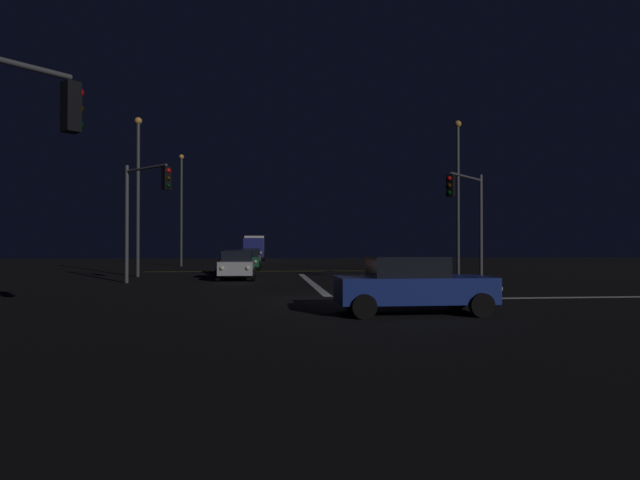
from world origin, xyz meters
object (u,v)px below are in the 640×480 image
(sedan_gray, at_px, (250,258))
(streetlamp_right_near, at_px, (458,187))
(traffic_signal_nw, at_px, (143,201))
(sedan_white, at_px, (250,256))
(streetlamp_left_near, at_px, (138,185))
(sedan_green, at_px, (247,260))
(traffic_signal_ne, at_px, (468,206))
(box_truck, at_px, (254,247))
(streetlamp_left_far, at_px, (181,202))
(sedan_orange, at_px, (252,255))
(sedan_red, at_px, (238,262))
(sedan_blue_crossing, at_px, (412,285))
(sedan_silver, at_px, (237,265))

(sedan_gray, height_order, streetlamp_right_near, streetlamp_right_near)
(sedan_gray, bearing_deg, traffic_signal_nw, -102.55)
(sedan_white, relative_size, streetlamp_left_near, 0.45)
(sedan_white, xyz_separation_m, streetlamp_left_near, (-6.08, -20.57, 4.69))
(sedan_green, distance_m, traffic_signal_ne, 18.63)
(streetlamp_left_near, distance_m, streetlamp_right_near, 19.85)
(traffic_signal_ne, bearing_deg, sedan_gray, 119.74)
(sedan_white, distance_m, box_truck, 13.42)
(streetlamp_left_far, bearing_deg, box_truck, 71.08)
(sedan_gray, distance_m, sedan_orange, 12.78)
(traffic_signal_ne, distance_m, streetlamp_left_near, 19.13)
(traffic_signal_ne, distance_m, streetlamp_right_near, 6.87)
(sedan_white, bearing_deg, streetlamp_right_near, -56.19)
(sedan_gray, xyz_separation_m, sedan_orange, (-0.22, 12.78, 0.00))
(sedan_red, relative_size, sedan_white, 1.00)
(sedan_red, height_order, traffic_signal_nw, traffic_signal_nw)
(sedan_green, height_order, streetlamp_left_far, streetlamp_left_far)
(streetlamp_left_near, bearing_deg, sedan_white, 73.54)
(sedan_red, bearing_deg, traffic_signal_nw, -115.07)
(sedan_gray, distance_m, sedan_blue_crossing, 32.75)
(sedan_red, distance_m, sedan_green, 5.37)
(sedan_red, height_order, sedan_white, same)
(box_truck, relative_size, streetlamp_left_far, 0.82)
(sedan_green, relative_size, streetlamp_right_near, 0.44)
(sedan_white, relative_size, sedan_orange, 1.00)
(sedan_white, height_order, traffic_signal_ne, traffic_signal_ne)
(sedan_silver, height_order, traffic_signal_ne, traffic_signal_ne)
(sedan_silver, height_order, traffic_signal_nw, traffic_signal_nw)
(traffic_signal_ne, height_order, streetlamp_left_far, streetlamp_left_far)
(sedan_gray, distance_m, box_truck, 19.88)
(streetlamp_left_near, bearing_deg, streetlamp_left_far, 90.00)
(sedan_blue_crossing, height_order, traffic_signal_nw, traffic_signal_nw)
(traffic_signal_ne, height_order, streetlamp_right_near, streetlamp_right_near)
(sedan_green, xyz_separation_m, sedan_blue_crossing, (5.42, -25.97, 0.00))
(sedan_red, height_order, box_truck, box_truck)
(sedan_white, xyz_separation_m, traffic_signal_ne, (11.89, -26.95, 3.12))
(sedan_orange, bearing_deg, traffic_signal_ne, -70.28)
(sedan_green, relative_size, streetlamp_left_far, 0.43)
(sedan_green, relative_size, traffic_signal_ne, 0.76)
(streetlamp_left_near, bearing_deg, sedan_gray, 66.02)
(sedan_gray, bearing_deg, streetlamp_right_near, -46.07)
(sedan_silver, xyz_separation_m, traffic_signal_nw, (-4.32, -3.19, 3.24))
(sedan_green, bearing_deg, streetlamp_left_far, 127.09)
(sedan_gray, xyz_separation_m, streetlamp_right_near, (13.58, -14.09, 4.84))
(sedan_gray, bearing_deg, sedan_green, -90.33)
(traffic_signal_nw, xyz_separation_m, streetlamp_right_near, (18.10, 6.24, 1.60))
(traffic_signal_nw, distance_m, streetlamp_left_far, 22.38)
(sedan_silver, xyz_separation_m, sedan_red, (-0.27, 5.46, 0.00))
(sedan_gray, bearing_deg, traffic_signal_ne, -60.26)
(streetlamp_right_near, bearing_deg, sedan_green, 150.33)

